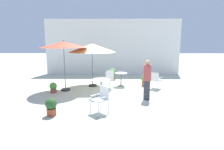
{
  "coord_description": "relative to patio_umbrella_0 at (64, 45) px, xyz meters",
  "views": [
    {
      "loc": [
        0.1,
        -8.44,
        2.33
      ],
      "look_at": [
        0.0,
        0.45,
        0.73
      ],
      "focal_mm": 29.34,
      "sensor_mm": 36.0,
      "label": 1
    }
  ],
  "objects": [
    {
      "name": "patio_chair_1",
      "position": [
        1.94,
        -2.82,
        -1.67
      ],
      "size": [
        0.65,
        0.65,
        0.89
      ],
      "color": "white",
      "rests_on": "ground"
    },
    {
      "name": "villa_facade",
      "position": [
        2.27,
        4.81,
        -0.22
      ],
      "size": [
        9.69,
        0.3,
        3.95
      ],
      "primitive_type": "cube",
      "color": "white",
      "rests_on": "ground"
    },
    {
      "name": "patio_umbrella_1",
      "position": [
        1.23,
        0.89,
        -0.17
      ],
      "size": [
        2.46,
        2.46,
        2.32
      ],
      "color": "#2D2D2D",
      "rests_on": "ground"
    },
    {
      "name": "cafe_table_0",
      "position": [
        1.81,
        -1.06,
        -1.66
      ],
      "size": [
        0.79,
        0.79,
        0.77
      ],
      "color": "white",
      "rests_on": "ground"
    },
    {
      "name": "potted_plant_0",
      "position": [
        2.24,
        2.7,
        -1.8
      ],
      "size": [
        0.55,
        0.55,
        0.7
      ],
      "color": "#B86330",
      "rests_on": "ground"
    },
    {
      "name": "potted_plant_2",
      "position": [
        -0.46,
        -0.42,
        -1.93
      ],
      "size": [
        0.34,
        0.34,
        0.49
      ],
      "color": "#97493C",
      "rests_on": "ground"
    },
    {
      "name": "ground_plane",
      "position": [
        2.27,
        -0.2,
        -2.2
      ],
      "size": [
        60.0,
        60.0,
        0.0
      ],
      "primitive_type": "plane",
      "color": "beige"
    },
    {
      "name": "potted_plant_3",
      "position": [
        0.36,
        -3.09,
        -1.89
      ],
      "size": [
        0.36,
        0.36,
        0.57
      ],
      "color": "#9D4630",
      "rests_on": "ground"
    },
    {
      "name": "patio_chair_0",
      "position": [
        2.09,
        0.4,
        -1.65
      ],
      "size": [
        0.62,
        0.61,
        0.95
      ],
      "color": "silver",
      "rests_on": "ground"
    },
    {
      "name": "potted_plant_1",
      "position": [
        3.99,
        0.96,
        -1.89
      ],
      "size": [
        0.35,
        0.35,
        0.55
      ],
      "color": "brown",
      "rests_on": "ground"
    },
    {
      "name": "patio_umbrella_0",
      "position": [
        0.0,
        0.0,
        0.0
      ],
      "size": [
        2.2,
        2.2,
        2.43
      ],
      "color": "#2D2D2D",
      "rests_on": "ground"
    },
    {
      "name": "cafe_table_1",
      "position": [
        2.74,
        0.93,
        -1.69
      ],
      "size": [
        0.67,
        0.67,
        0.72
      ],
      "color": "white",
      "rests_on": "ground"
    },
    {
      "name": "standing_person",
      "position": [
        3.7,
        -1.38,
        -1.36
      ],
      "size": [
        0.42,
        0.42,
        1.63
      ],
      "color": "#33333D",
      "rests_on": "ground"
    },
    {
      "name": "patio_chair_2",
      "position": [
        4.44,
        0.39,
        -1.7
      ],
      "size": [
        0.66,
        0.66,
        0.84
      ],
      "color": "silver",
      "rests_on": "ground"
    }
  ]
}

